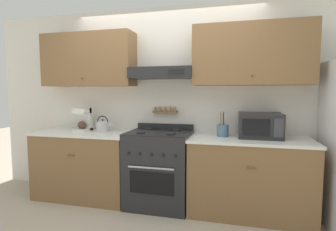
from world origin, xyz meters
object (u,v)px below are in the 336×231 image
object	(u,v)px
tea_kettle	(103,126)
coffee_maker	(84,119)
stove_range	(159,168)
utensil_crock	(223,130)
microwave	(260,125)

from	to	relation	value
tea_kettle	coffee_maker	world-z (taller)	coffee_maker
stove_range	utensil_crock	bearing A→B (deg)	6.10
stove_range	utensil_crock	distance (m)	0.93
tea_kettle	microwave	distance (m)	2.01
microwave	stove_range	bearing A→B (deg)	-175.21
tea_kettle	utensil_crock	bearing A→B (deg)	0.00
utensil_crock	coffee_maker	bearing A→B (deg)	179.07
microwave	tea_kettle	bearing A→B (deg)	-179.49
coffee_maker	utensil_crock	world-z (taller)	coffee_maker
stove_range	microwave	size ratio (longest dim) A/B	2.06
utensil_crock	microwave	bearing A→B (deg)	2.40
stove_range	utensil_crock	size ratio (longest dim) A/B	3.40
stove_range	coffee_maker	xyz separation A→B (m)	(-1.12, 0.11, 0.59)
tea_kettle	microwave	world-z (taller)	microwave
coffee_maker	microwave	xyz separation A→B (m)	(2.32, -0.01, -0.01)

